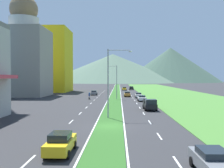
{
  "coord_description": "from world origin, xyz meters",
  "views": [
    {
      "loc": [
        1.11,
        -29.15,
        5.78
      ],
      "look_at": [
        -0.51,
        30.19,
        4.22
      ],
      "focal_mm": 40.09,
      "sensor_mm": 36.0,
      "label": 1
    }
  ],
  "objects_px": {
    "car_7": "(127,94)",
    "motorcycle_rider": "(89,96)",
    "car_5": "(94,93)",
    "car_6": "(214,162)",
    "car_0": "(124,89)",
    "car_3": "(142,98)",
    "pickup_truck_0": "(150,104)",
    "street_lamp_near": "(111,78)",
    "street_lamp_mid": "(116,80)",
    "car_1": "(131,88)",
    "car_4": "(61,143)",
    "car_2": "(138,95)"
  },
  "relations": [
    {
      "from": "car_1",
      "to": "car_2",
      "type": "relative_size",
      "value": 1.04
    },
    {
      "from": "car_5",
      "to": "car_6",
      "type": "bearing_deg",
      "value": -168.35
    },
    {
      "from": "car_3",
      "to": "motorcycle_rider",
      "type": "relative_size",
      "value": 2.24
    },
    {
      "from": "street_lamp_near",
      "to": "car_3",
      "type": "height_order",
      "value": "street_lamp_near"
    },
    {
      "from": "car_1",
      "to": "pickup_truck_0",
      "type": "distance_m",
      "value": 72.59
    },
    {
      "from": "car_3",
      "to": "car_0",
      "type": "bearing_deg",
      "value": -176.44
    },
    {
      "from": "pickup_truck_0",
      "to": "motorcycle_rider",
      "type": "distance_m",
      "value": 25.39
    },
    {
      "from": "street_lamp_mid",
      "to": "car_2",
      "type": "xyz_separation_m",
      "value": [
        6.39,
        4.35,
        -4.37
      ]
    },
    {
      "from": "street_lamp_near",
      "to": "motorcycle_rider",
      "type": "bearing_deg",
      "value": 102.36
    },
    {
      "from": "motorcycle_rider",
      "to": "car_6",
      "type": "bearing_deg",
      "value": -165.24
    },
    {
      "from": "car_2",
      "to": "car_1",
      "type": "bearing_deg",
      "value": 179.57
    },
    {
      "from": "car_7",
      "to": "pickup_truck_0",
      "type": "xyz_separation_m",
      "value": [
        2.97,
        -30.82,
        0.22
      ]
    },
    {
      "from": "car_7",
      "to": "car_0",
      "type": "bearing_deg",
      "value": -179.88
    },
    {
      "from": "car_0",
      "to": "car_3",
      "type": "bearing_deg",
      "value": 3.56
    },
    {
      "from": "car_2",
      "to": "car_6",
      "type": "relative_size",
      "value": 0.95
    },
    {
      "from": "car_0",
      "to": "car_3",
      "type": "height_order",
      "value": "car_0"
    },
    {
      "from": "car_1",
      "to": "pickup_truck_0",
      "type": "height_order",
      "value": "pickup_truck_0"
    },
    {
      "from": "street_lamp_mid",
      "to": "car_6",
      "type": "relative_size",
      "value": 1.95
    },
    {
      "from": "car_0",
      "to": "car_3",
      "type": "distance_m",
      "value": 50.9
    },
    {
      "from": "car_0",
      "to": "motorcycle_rider",
      "type": "bearing_deg",
      "value": -12.63
    },
    {
      "from": "car_4",
      "to": "motorcycle_rider",
      "type": "relative_size",
      "value": 2.16
    },
    {
      "from": "car_0",
      "to": "car_5",
      "type": "relative_size",
      "value": 1.14
    },
    {
      "from": "car_1",
      "to": "street_lamp_near",
      "type": "bearing_deg",
      "value": -4.93
    },
    {
      "from": "car_4",
      "to": "motorcycle_rider",
      "type": "xyz_separation_m",
      "value": [
        -3.42,
        47.19,
        -0.07
      ]
    },
    {
      "from": "car_3",
      "to": "motorcycle_rider",
      "type": "xyz_separation_m",
      "value": [
        -13.46,
        4.85,
        0.01
      ]
    },
    {
      "from": "car_4",
      "to": "car_5",
      "type": "bearing_deg",
      "value": 3.39
    },
    {
      "from": "car_2",
      "to": "car_4",
      "type": "bearing_deg",
      "value": -10.84
    },
    {
      "from": "street_lamp_near",
      "to": "car_1",
      "type": "distance_m",
      "value": 81.98
    },
    {
      "from": "car_3",
      "to": "car_7",
      "type": "distance_m",
      "value": 14.4
    },
    {
      "from": "car_7",
      "to": "motorcycle_rider",
      "type": "relative_size",
      "value": 2.26
    },
    {
      "from": "car_3",
      "to": "pickup_truck_0",
      "type": "relative_size",
      "value": 0.83
    },
    {
      "from": "car_6",
      "to": "car_5",
      "type": "bearing_deg",
      "value": -168.35
    },
    {
      "from": "car_4",
      "to": "pickup_truck_0",
      "type": "height_order",
      "value": "pickup_truck_0"
    },
    {
      "from": "street_lamp_near",
      "to": "car_6",
      "type": "distance_m",
      "value": 22.15
    },
    {
      "from": "car_3",
      "to": "car_1",
      "type": "bearing_deg",
      "value": 179.72
    },
    {
      "from": "car_4",
      "to": "car_6",
      "type": "height_order",
      "value": "car_4"
    },
    {
      "from": "car_0",
      "to": "pickup_truck_0",
      "type": "xyz_separation_m",
      "value": [
        3.05,
        -67.55,
        0.21
      ]
    },
    {
      "from": "car_7",
      "to": "motorcycle_rider",
      "type": "distance_m",
      "value": 13.87
    },
    {
      "from": "car_7",
      "to": "pickup_truck_0",
      "type": "height_order",
      "value": "pickup_truck_0"
    },
    {
      "from": "street_lamp_near",
      "to": "car_3",
      "type": "bearing_deg",
      "value": 75.26
    },
    {
      "from": "car_6",
      "to": "street_lamp_near",
      "type": "bearing_deg",
      "value": -161.76
    },
    {
      "from": "street_lamp_mid",
      "to": "car_2",
      "type": "height_order",
      "value": "street_lamp_mid"
    },
    {
      "from": "car_3",
      "to": "street_lamp_mid",
      "type": "bearing_deg",
      "value": -129.37
    },
    {
      "from": "street_lamp_near",
      "to": "motorcycle_rider",
      "type": "distance_m",
      "value": 31.66
    },
    {
      "from": "car_5",
      "to": "car_6",
      "type": "height_order",
      "value": "car_5"
    },
    {
      "from": "street_lamp_near",
      "to": "car_4",
      "type": "relative_size",
      "value": 2.27
    },
    {
      "from": "car_4",
      "to": "car_1",
      "type": "bearing_deg",
      "value": -5.99
    },
    {
      "from": "car_7",
      "to": "pickup_truck_0",
      "type": "distance_m",
      "value": 30.96
    },
    {
      "from": "car_1",
      "to": "car_7",
      "type": "distance_m",
      "value": 41.91
    },
    {
      "from": "car_1",
      "to": "car_6",
      "type": "bearing_deg",
      "value": -0.15
    }
  ]
}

